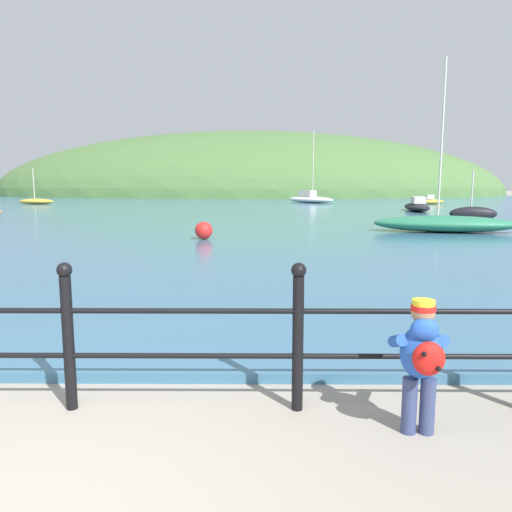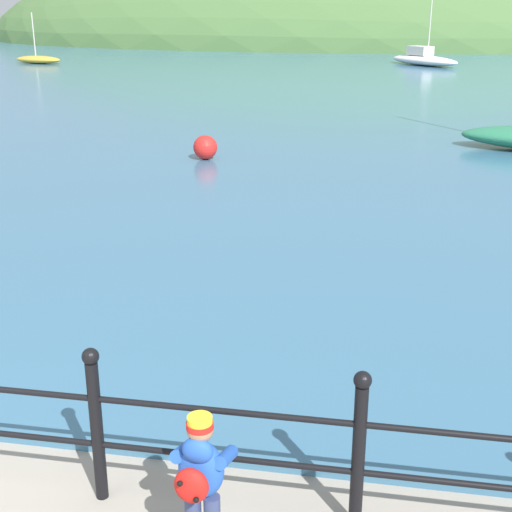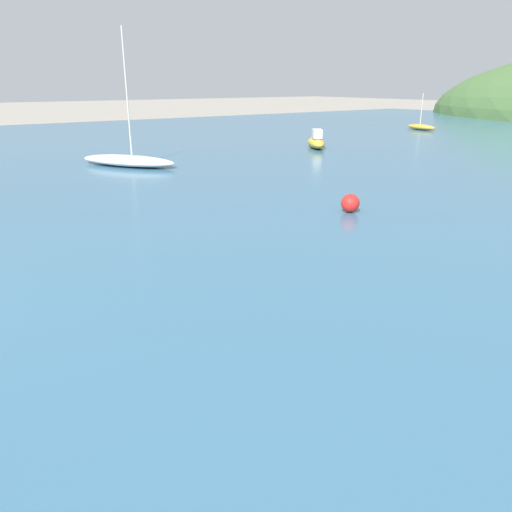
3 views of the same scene
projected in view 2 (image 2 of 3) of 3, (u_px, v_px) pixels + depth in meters
water at (308, 77)px, 33.78m from camera, size 80.00×60.00×0.10m
far_hillside at (348, 41)px, 66.18m from camera, size 68.60×37.73×17.00m
child_in_coat at (200, 473)px, 4.51m from camera, size 0.39×0.54×1.00m
boat_far_left at (424, 59)px, 39.54m from camera, size 4.30×4.57×5.84m
boat_white_sailboat at (38, 59)px, 40.78m from camera, size 3.08×1.58×2.78m
mooring_buoy at (205, 147)px, 15.86m from camera, size 0.54×0.54×0.54m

